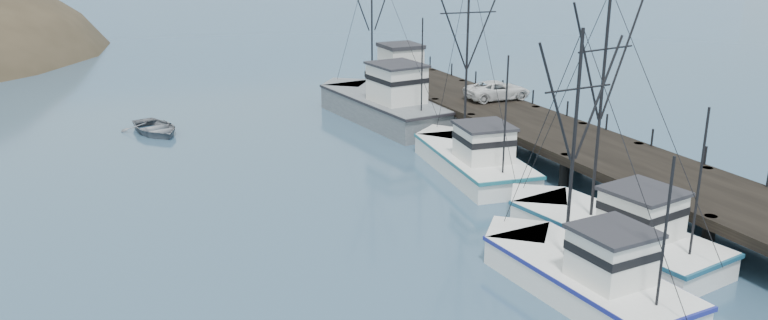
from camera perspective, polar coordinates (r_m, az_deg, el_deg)
pier at (r=47.62m, az=12.44°, el=2.07°), size 6.00×44.00×2.00m
trawler_near at (r=35.42m, az=16.75°, el=-5.20°), size 5.30×11.82×11.82m
trawler_mid at (r=30.98m, az=14.78°, el=-8.39°), size 4.17×10.81×10.76m
trawler_far at (r=44.63m, az=6.66°, el=0.16°), size 5.24×12.14×12.22m
work_vessel at (r=55.98m, az=-0.15°, el=4.29°), size 5.75×15.19×12.72m
pier_shed at (r=61.49m, az=1.27°, el=7.57°), size 3.00×3.20×2.80m
pickup_truck at (r=54.52m, az=8.65°, el=5.28°), size 4.94×2.48×1.34m
motorboat at (r=55.09m, az=-17.00°, el=1.97°), size 4.83×5.95×1.09m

